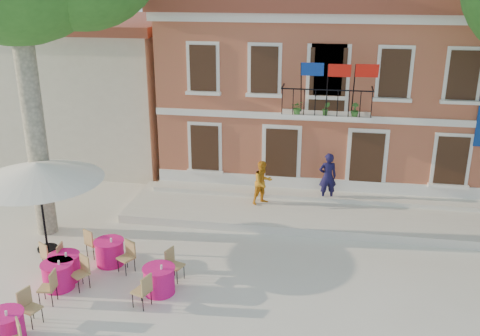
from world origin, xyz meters
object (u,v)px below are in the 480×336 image
(pedestrian_navy, at_px, (328,177))
(cafe_table_4, at_px, (159,279))
(pedestrian_orange, at_px, (263,183))
(cafe_table_1, at_px, (6,326))
(cafe_table_3, at_px, (65,266))
(patio_umbrella, at_px, (37,172))
(cafe_table_2, at_px, (58,274))
(cafe_table_0, at_px, (110,251))

(pedestrian_navy, xyz_separation_m, cafe_table_4, (-4.40, -6.67, -0.79))
(pedestrian_orange, height_order, cafe_table_1, pedestrian_orange)
(cafe_table_3, xyz_separation_m, cafe_table_4, (2.86, -0.21, 0.00))
(patio_umbrella, bearing_deg, cafe_table_3, -47.43)
(patio_umbrella, relative_size, pedestrian_navy, 2.16)
(cafe_table_4, bearing_deg, cafe_table_1, -138.00)
(cafe_table_2, relative_size, cafe_table_4, 1.00)
(cafe_table_1, distance_m, cafe_table_4, 3.92)
(cafe_table_2, height_order, cafe_table_3, same)
(cafe_table_3, bearing_deg, pedestrian_orange, 49.14)
(pedestrian_navy, distance_m, cafe_table_3, 9.75)
(patio_umbrella, relative_size, pedestrian_orange, 2.42)
(patio_umbrella, xyz_separation_m, cafe_table_4, (4.28, -1.76, -2.22))
(cafe_table_0, height_order, cafe_table_4, same)
(cafe_table_2, bearing_deg, cafe_table_4, 4.87)
(patio_umbrella, distance_m, cafe_table_2, 3.32)
(cafe_table_3, bearing_deg, cafe_table_0, 48.98)
(cafe_table_0, xyz_separation_m, cafe_table_2, (-0.89, -1.50, 0.00))
(patio_umbrella, height_order, cafe_table_4, patio_umbrella)
(cafe_table_1, bearing_deg, cafe_table_0, 76.06)
(pedestrian_orange, bearing_deg, patio_umbrella, 170.22)
(pedestrian_orange, bearing_deg, cafe_table_0, -173.79)
(cafe_table_3, bearing_deg, cafe_table_4, -4.18)
(pedestrian_navy, height_order, cafe_table_1, pedestrian_navy)
(patio_umbrella, height_order, cafe_table_1, patio_umbrella)
(cafe_table_3, bearing_deg, cafe_table_1, -91.07)
(cafe_table_3, bearing_deg, pedestrian_navy, 41.67)
(patio_umbrella, relative_size, cafe_table_2, 2.02)
(cafe_table_3, relative_size, cafe_table_4, 0.95)
(pedestrian_orange, bearing_deg, cafe_table_2, -171.55)
(cafe_table_0, relative_size, cafe_table_4, 0.97)
(cafe_table_0, bearing_deg, cafe_table_4, -32.76)
(cafe_table_1, xyz_separation_m, cafe_table_2, (0.08, 2.38, -0.01))
(pedestrian_orange, distance_m, cafe_table_3, 7.58)
(pedestrian_navy, bearing_deg, cafe_table_2, 30.33)
(patio_umbrella, bearing_deg, cafe_table_4, -22.30)
(cafe_table_4, bearing_deg, cafe_table_3, 175.82)
(cafe_table_2, xyz_separation_m, cafe_table_4, (2.84, 0.24, 0.00))
(pedestrian_navy, bearing_deg, cafe_table_4, 43.25)
(cafe_table_2, distance_m, cafe_table_3, 0.45)
(patio_umbrella, distance_m, pedestrian_navy, 10.08)
(pedestrian_navy, distance_m, pedestrian_orange, 2.45)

